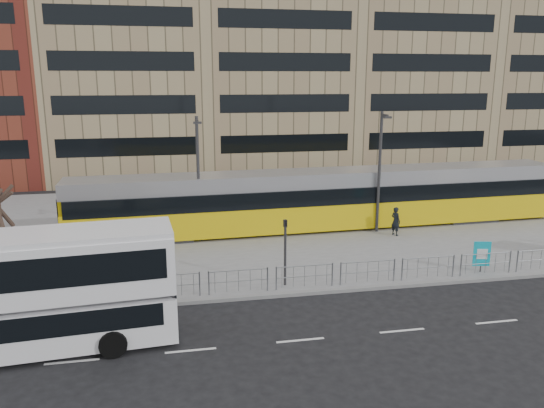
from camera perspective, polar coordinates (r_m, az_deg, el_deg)
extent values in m
plane|color=black|center=(24.12, 5.43, -9.61)|extent=(120.00, 120.00, 0.00)
cube|color=slate|center=(35.15, -0.04, -2.01)|extent=(64.00, 24.00, 0.15)
cube|color=gray|center=(24.14, 5.40, -9.40)|extent=(64.00, 0.25, 0.17)
cube|color=#9C8A64|center=(55.42, -15.14, 14.58)|extent=(14.00, 16.00, 22.00)
cube|color=#9C8A64|center=(56.31, -0.28, 16.02)|extent=(14.00, 16.00, 24.00)
cube|color=#9C8A64|center=(60.43, 13.30, 14.07)|extent=(14.00, 16.00, 21.00)
cube|color=#9C8A64|center=(67.34, 24.63, 13.99)|extent=(14.00, 16.00, 23.00)
cylinder|color=gray|center=(24.74, 9.64, -6.17)|extent=(32.00, 0.05, 0.05)
cylinder|color=gray|center=(24.91, 9.60, -7.25)|extent=(32.00, 0.04, 0.04)
cube|color=white|center=(21.01, 11.26, -13.45)|extent=(62.00, 0.12, 0.01)
cube|color=white|center=(20.85, -25.50, -11.69)|extent=(10.84, 3.31, 1.65)
cube|color=white|center=(20.12, -26.08, -6.40)|extent=(10.84, 3.31, 2.04)
cube|color=white|center=(19.81, -26.40, -3.49)|extent=(10.83, 3.22, 0.29)
cube|color=black|center=(20.61, -24.26, -10.68)|extent=(8.91, 3.20, 0.82)
cube|color=black|center=(20.06, -26.14, -5.88)|extent=(10.26, 3.31, 1.07)
cylinder|color=black|center=(19.61, -16.72, -14.26)|extent=(0.99, 0.37, 0.97)
cylinder|color=black|center=(21.84, -16.63, -11.30)|extent=(0.99, 0.37, 0.97)
cube|color=#DFBE0C|center=(33.63, 5.61, -0.79)|extent=(31.18, 4.04, 1.78)
cube|color=black|center=(33.36, 5.66, 1.25)|extent=(30.74, 4.07, 1.00)
cube|color=#B7B7BD|center=(33.17, 5.70, 2.84)|extent=(31.17, 3.81, 0.89)
cube|color=#DFBE0C|center=(40.66, 25.96, 1.42)|extent=(1.42, 2.55, 2.89)
cube|color=#DFBE0C|center=(32.08, -20.46, -0.95)|extent=(1.42, 2.55, 2.89)
cylinder|color=#2D2D30|center=(33.44, 5.65, 0.60)|extent=(2.74, 2.74, 3.33)
cube|color=#2D2D30|center=(38.13, 19.99, -1.05)|extent=(3.43, 2.91, 0.56)
cube|color=#2D2D30|center=(32.17, -11.58, -3.09)|extent=(3.43, 2.91, 0.56)
cylinder|color=#2D2D30|center=(27.98, 21.55, -6.00)|extent=(0.06, 0.06, 0.82)
cube|color=#0DADC6|center=(27.82, 21.64, -5.00)|extent=(0.82, 0.24, 1.24)
cube|color=white|center=(27.79, 21.68, -5.02)|extent=(0.51, 0.12, 0.51)
imported|color=black|center=(32.73, 13.16, -1.81)|extent=(0.65, 0.75, 1.74)
cylinder|color=#2D2D30|center=(24.10, 1.43, -5.37)|extent=(0.12, 0.12, 3.00)
imported|color=#2D2D30|center=(23.77, 1.44, -2.86)|extent=(0.19, 0.22, 1.00)
cylinder|color=#2D2D30|center=(30.53, -7.92, 2.59)|extent=(0.18, 0.18, 7.20)
cylinder|color=#2D2D30|center=(29.69, -8.08, 8.91)|extent=(0.14, 0.90, 0.14)
cube|color=#2D2D30|center=(29.25, -8.03, 8.65)|extent=(0.45, 0.20, 0.12)
cylinder|color=#2D2D30|center=(32.71, 11.46, 3.31)|extent=(0.18, 0.18, 7.36)
cylinder|color=#2D2D30|center=(31.93, 12.02, 9.33)|extent=(0.14, 0.90, 0.14)
cube|color=#2D2D30|center=(31.53, 12.33, 9.09)|extent=(0.45, 0.20, 0.12)
cylinder|color=#2E2019|center=(27.89, -27.22, -3.44)|extent=(0.44, 0.44, 3.78)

